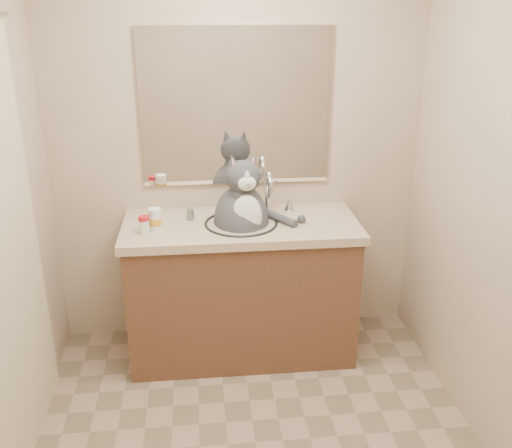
{
  "coord_description": "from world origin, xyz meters",
  "views": [
    {
      "loc": [
        -0.22,
        -2.04,
        2.04
      ],
      "look_at": [
        0.05,
        0.65,
        0.96
      ],
      "focal_mm": 40.0,
      "sensor_mm": 36.0,
      "label": 1
    }
  ],
  "objects_px": {
    "pill_bottle_orange": "(155,220)",
    "grey_canister": "(190,214)",
    "cat": "(242,216)",
    "pill_bottle_redcap": "(144,225)"
  },
  "relations": [
    {
      "from": "cat",
      "to": "pill_bottle_redcap",
      "type": "xyz_separation_m",
      "value": [
        -0.54,
        -0.1,
        0.01
      ]
    },
    {
      "from": "pill_bottle_orange",
      "to": "grey_canister",
      "type": "bearing_deg",
      "value": 33.98
    },
    {
      "from": "cat",
      "to": "pill_bottle_orange",
      "type": "xyz_separation_m",
      "value": [
        -0.48,
        -0.05,
        0.02
      ]
    },
    {
      "from": "pill_bottle_orange",
      "to": "grey_canister",
      "type": "relative_size",
      "value": 1.84
    },
    {
      "from": "cat",
      "to": "pill_bottle_redcap",
      "type": "height_order",
      "value": "cat"
    },
    {
      "from": "pill_bottle_orange",
      "to": "grey_canister",
      "type": "distance_m",
      "value": 0.23
    },
    {
      "from": "pill_bottle_orange",
      "to": "grey_canister",
      "type": "xyz_separation_m",
      "value": [
        0.19,
        0.13,
        -0.03
      ]
    },
    {
      "from": "pill_bottle_redcap",
      "to": "grey_canister",
      "type": "relative_size",
      "value": 1.49
    },
    {
      "from": "cat",
      "to": "grey_canister",
      "type": "distance_m",
      "value": 0.3
    },
    {
      "from": "pill_bottle_redcap",
      "to": "grey_canister",
      "type": "bearing_deg",
      "value": 35.64
    }
  ]
}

